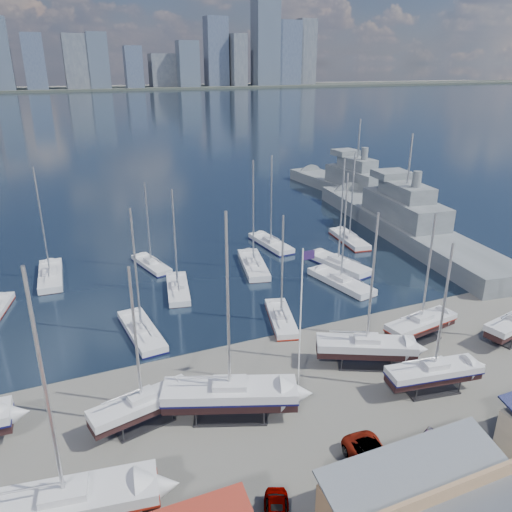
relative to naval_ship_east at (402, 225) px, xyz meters
name	(u,v)px	position (x,y,z in m)	size (l,w,h in m)	color
ground	(308,391)	(-35.42, -32.15, -1.67)	(1400.00, 1400.00, 0.00)	#605E59
water	(70,110)	(-35.42, 277.85, -1.82)	(1400.00, 600.00, 0.40)	#1A293D
far_shore	(54,90)	(-35.42, 537.85, -0.57)	(1400.00, 80.00, 2.20)	#2D332D
skyline	(40,51)	(-43.25, 531.61, 37.42)	(639.14, 43.80, 107.69)	#475166
sailboat_cradle_1	(66,504)	(-55.70, -38.89, 0.49)	(11.40, 4.67, 17.75)	#2D2D33
sailboat_cradle_2	(142,405)	(-49.60, -30.93, 0.29)	(8.60, 4.17, 13.72)	#2D2D33
sailboat_cradle_3	(230,394)	(-42.86, -32.62, 0.48)	(11.25, 6.73, 17.47)	#2D2D33
sailboat_cradle_4	(366,347)	(-28.42, -30.65, 0.37)	(9.46, 6.45, 15.21)	#2D2D33
sailboat_cradle_5	(434,372)	(-25.33, -36.37, 0.29)	(8.77, 3.65, 13.91)	#2D2D33
sailboat_cradle_6	(421,324)	(-20.51, -28.97, 0.29)	(8.66, 3.55, 13.77)	#2D2D33
sailboat_moored_2	(51,277)	(-55.48, 3.00, -1.35)	(3.35, 10.58, 15.81)	black
sailboat_moored_3	(142,333)	(-47.06, -16.65, -1.36)	(3.68, 10.04, 14.68)	black
sailboat_moored_4	(178,290)	(-40.77, -7.64, -1.35)	(4.32, 9.52, 13.88)	black
sailboat_moored_5	(151,265)	(-42.14, 2.00, -1.36)	(4.35, 8.81, 12.69)	black
sailboat_moored_6	(281,319)	(-32.08, -19.75, -1.36)	(4.65, 9.04, 13.01)	black
sailboat_moored_7	(253,266)	(-28.93, -4.08, -1.35)	(5.23, 10.99, 16.01)	black
sailboat_moored_8	(271,244)	(-22.87, 3.30, -1.36)	(3.77, 10.26, 15.00)	black
sailboat_moored_9	(341,283)	(-20.63, -13.82, -1.35)	(4.73, 10.59, 15.46)	black
sailboat_moored_10	(338,265)	(-17.60, -8.26, -1.36)	(5.55, 11.16, 16.08)	black
sailboat_moored_11	(349,240)	(-10.28, 0.24, -1.36)	(4.06, 10.34, 15.05)	black
naval_ship_east	(402,225)	(0.00, 0.00, 0.00)	(14.38, 51.10, 18.54)	slate
naval_ship_west	(355,189)	(7.05, 24.95, -0.01)	(9.78, 44.35, 17.96)	slate
car_b	(387,478)	(-35.58, -43.67, -0.87)	(1.69, 4.85, 1.60)	gray
car_c	(377,462)	(-35.40, -42.24, -0.85)	(2.72, 5.89, 1.64)	gray
car_d	(456,456)	(-29.74, -43.91, -0.93)	(2.08, 5.11, 1.48)	gray
flagpole	(302,309)	(-35.62, -30.91, 5.94)	(1.15, 0.12, 13.09)	white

